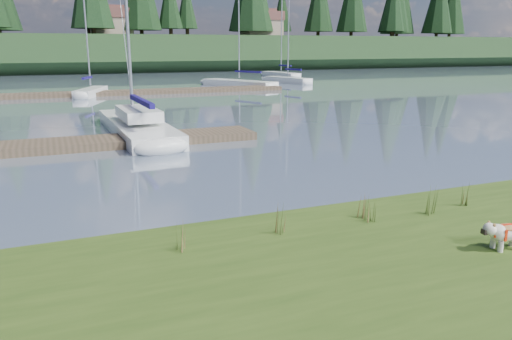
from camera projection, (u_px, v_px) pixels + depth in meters
name	position (u px, v px, depth m)	size (l,w,h in m)	color
ground	(101.00, 95.00, 38.61)	(200.00, 200.00, 0.00)	slate
bank	(390.00, 336.00, 6.28)	(60.00, 9.00, 0.35)	#344B17
ridge	(71.00, 54.00, 76.57)	(200.00, 20.00, 5.00)	#1C3218
bulldog	(506.00, 232.00, 8.47)	(0.84, 0.42, 0.50)	silver
sailboat_main	(133.00, 122.00, 22.31)	(2.27, 10.28, 14.57)	white
dock_near	(45.00, 146.00, 18.26)	(16.00, 2.00, 0.30)	#4C3D2C
dock_far	(127.00, 92.00, 39.31)	(26.00, 2.20, 0.30)	#4C3D2C
sailboat_bg_2	(93.00, 91.00, 38.65)	(3.23, 5.95, 9.14)	white
sailboat_bg_3	(233.00, 83.00, 47.45)	(5.64, 9.02, 13.33)	white
sailboat_bg_4	(284.00, 79.00, 51.82)	(3.13, 6.83, 10.06)	white
sailboat_bg_5	(278.00, 74.00, 61.70)	(2.42, 7.54, 10.66)	white
weed_0	(282.00, 220.00, 9.18)	(0.17, 0.14, 0.61)	#475B23
weed_1	(365.00, 207.00, 10.03)	(0.17, 0.14, 0.55)	#475B23
weed_2	(432.00, 200.00, 10.23)	(0.17, 0.14, 0.71)	#475B23
weed_3	(181.00, 237.00, 8.42)	(0.17, 0.14, 0.58)	#475B23
weed_4	(370.00, 212.00, 9.82)	(0.17, 0.14, 0.48)	#475B23
weed_5	(462.00, 195.00, 10.83)	(0.17, 0.14, 0.55)	#475B23
mud_lip	(256.00, 229.00, 10.25)	(60.00, 0.50, 0.14)	#33281C
conifer_8	(394.00, 1.00, 89.35)	(4.62, 4.62, 11.77)	#382619
house_1	(111.00, 21.00, 75.83)	(6.30, 5.30, 4.65)	gray
house_2	(261.00, 23.00, 82.91)	(6.30, 5.30, 4.65)	gray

